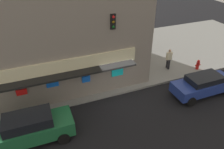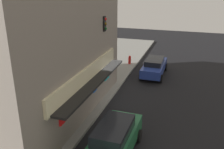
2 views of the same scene
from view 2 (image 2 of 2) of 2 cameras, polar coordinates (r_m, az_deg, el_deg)
The scene contains 10 objects.
ground_plane at distance 17.68m, azimuth 0.11°, elevation -5.38°, with size 55.28×55.28×0.00m, color black.
sidewalk at distance 19.77m, azimuth -14.59°, elevation -2.90°, with size 36.85×10.54×0.17m, color gray.
corner_building at distance 16.23m, azimuth -21.44°, elevation 5.00°, with size 11.65×10.36×7.20m.
traffic_light at distance 16.38m, azimuth -2.46°, elevation 6.70°, with size 0.32×0.58×5.72m.
fire_hydrant at distance 24.33m, azimuth 4.06°, elevation 3.38°, with size 0.50×0.26×0.83m.
trash_can at distance 19.20m, azimuth -3.45°, elevation -1.44°, with size 0.51×0.51×0.76m, color #2D2D2D.
pedestrian at distance 22.39m, azimuth 0.14°, elevation 3.37°, with size 0.57×0.47×1.73m.
potted_plant_by_doorway at distance 15.65m, azimuth -12.57°, elevation -6.85°, with size 0.52×0.52×0.86m.
parked_car_green at distance 11.77m, azimuth 0.33°, elevation -14.98°, with size 4.58×1.94×1.73m.
parked_car_blue at distance 22.02m, azimuth 9.65°, elevation 1.83°, with size 4.45×1.90×1.47m.
Camera 2 is at (-15.12, -4.93, 7.72)m, focal length 39.94 mm.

